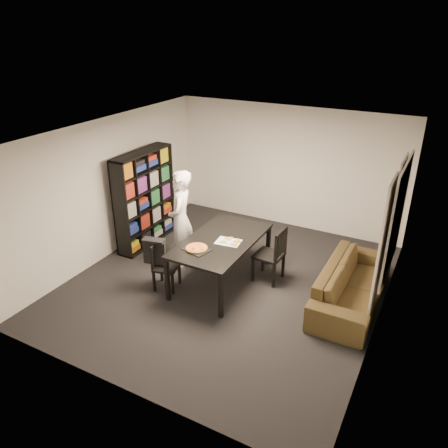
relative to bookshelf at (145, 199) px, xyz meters
The scene contains 16 objects.
room 2.26m from the bookshelf, 15.56° to the right, with size 5.01×5.51×2.61m.
window_pane 4.67m from the bookshelf, ahead, with size 0.02×1.40×1.60m, color black.
window_frame 4.67m from the bookshelf, ahead, with size 0.03×1.52×1.72m, color white.
curtain_left 4.59m from the bookshelf, ahead, with size 0.03×0.70×2.25m, color beige.
curtain_right 4.59m from the bookshelf, ahead, with size 0.03×0.70×2.25m, color beige.
bookshelf is the anchor object (origin of this frame).
dining_table 2.12m from the bookshelf, 16.34° to the right, with size 1.08×1.95×0.81m.
chair_left 1.81m from the bookshelf, 44.89° to the right, with size 0.46×0.46×0.83m.
chair_right 2.85m from the bookshelf, ahead, with size 0.48×0.48×0.99m.
draped_jacket 1.71m from the bookshelf, 48.13° to the right, with size 0.39×0.24×0.46m.
person 1.21m from the bookshelf, 21.50° to the right, with size 0.67×0.44×1.82m, color silver.
baking_tray 2.17m from the bookshelf, 30.73° to the right, with size 0.40×0.32×0.01m, color black.
pepperoni_pizza 2.15m from the bookshelf, 30.67° to the right, with size 0.35×0.35×0.03m.
kitchen_towel 2.28m from the bookshelf, 16.18° to the right, with size 0.40×0.30×0.01m, color white.
pizza_slices 2.31m from the bookshelf, 15.31° to the right, with size 0.37×0.31×0.01m, color gold, non-canonical shape.
sofa 4.22m from the bookshelf, ahead, with size 2.23×0.87×0.65m, color #3B3317.
Camera 1 is at (2.97, -5.72, 4.16)m, focal length 35.00 mm.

